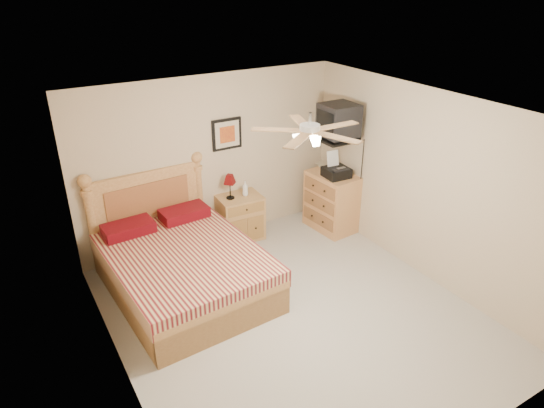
{
  "coord_description": "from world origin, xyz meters",
  "views": [
    {
      "loc": [
        -2.64,
        -3.89,
        3.76
      ],
      "look_at": [
        0.23,
        0.9,
        1.06
      ],
      "focal_mm": 32.0,
      "sensor_mm": 36.0,
      "label": 1
    }
  ],
  "objects": [
    {
      "name": "ceiling_fan",
      "position": [
        0.0,
        -0.2,
        2.36
      ],
      "size": [
        1.14,
        1.14,
        0.28
      ],
      "primitive_type": null,
      "color": "silver",
      "rests_on": "ceiling"
    },
    {
      "name": "wall_front",
      "position": [
        0.0,
        -2.25,
        1.25
      ],
      "size": [
        4.0,
        0.04,
        2.5
      ],
      "primitive_type": "cube",
      "color": "#C2AE8F",
      "rests_on": "ground"
    },
    {
      "name": "ceiling",
      "position": [
        0.0,
        0.0,
        2.5
      ],
      "size": [
        4.0,
        4.5,
        0.04
      ],
      "primitive_type": "cube",
      "color": "white",
      "rests_on": "ground"
    },
    {
      "name": "bed",
      "position": [
        -0.93,
        1.12,
        0.72
      ],
      "size": [
        1.81,
        2.31,
        1.44
      ],
      "primitive_type": null,
      "rotation": [
        0.0,
        0.0,
        0.06
      ],
      "color": "#AC703E",
      "rests_on": "ground"
    },
    {
      "name": "lotion_bottle",
      "position": [
        0.42,
        2.0,
        0.81
      ],
      "size": [
        0.11,
        0.11,
        0.23
      ],
      "primitive_type": "imported",
      "rotation": [
        0.0,
        0.0,
        -0.33
      ],
      "color": "white",
      "rests_on": "nightstand"
    },
    {
      "name": "nightstand",
      "position": [
        0.33,
        2.0,
        0.35
      ],
      "size": [
        0.68,
        0.52,
        0.7
      ],
      "primitive_type": "cube",
      "rotation": [
        0.0,
        0.0,
        -0.06
      ],
      "color": "#A87644",
      "rests_on": "ground"
    },
    {
      "name": "wall_right",
      "position": [
        2.0,
        0.0,
        1.25
      ],
      "size": [
        0.04,
        4.5,
        2.5
      ],
      "primitive_type": "cube",
      "color": "#C2AE8F",
      "rests_on": "ground"
    },
    {
      "name": "magazine_lower",
      "position": [
        1.69,
        1.86,
        0.94
      ],
      "size": [
        0.26,
        0.31,
        0.02
      ],
      "primitive_type": "imported",
      "rotation": [
        0.0,
        0.0,
        -0.3
      ],
      "color": "beige",
      "rests_on": "dresser"
    },
    {
      "name": "dresser",
      "position": [
        1.73,
        1.54,
        0.46
      ],
      "size": [
        0.61,
        0.83,
        0.93
      ],
      "primitive_type": "cube",
      "rotation": [
        0.0,
        0.0,
        0.08
      ],
      "color": "tan",
      "rests_on": "ground"
    },
    {
      "name": "table_lamp",
      "position": [
        0.18,
        2.02,
        0.89
      ],
      "size": [
        0.21,
        0.21,
        0.38
      ],
      "primitive_type": null,
      "rotation": [
        0.0,
        0.0,
        -0.02
      ],
      "color": "#5D090A",
      "rests_on": "nightstand"
    },
    {
      "name": "fax_machine",
      "position": [
        1.69,
        1.44,
        1.12
      ],
      "size": [
        0.38,
        0.4,
        0.38
      ],
      "primitive_type": null,
      "rotation": [
        0.0,
        0.0,
        -0.06
      ],
      "color": "black",
      "rests_on": "dresser"
    },
    {
      "name": "floor",
      "position": [
        0.0,
        0.0,
        0.0
      ],
      "size": [
        4.5,
        4.5,
        0.0
      ],
      "primitive_type": "plane",
      "color": "#A7A197",
      "rests_on": "ground"
    },
    {
      "name": "wall_tv",
      "position": [
        1.75,
        1.34,
        1.81
      ],
      "size": [
        0.56,
        0.46,
        0.58
      ],
      "primitive_type": null,
      "color": "black",
      "rests_on": "wall_right"
    },
    {
      "name": "wall_left",
      "position": [
        -2.0,
        0.0,
        1.25
      ],
      "size": [
        0.04,
        4.5,
        2.5
      ],
      "primitive_type": "cube",
      "color": "#C2AE8F",
      "rests_on": "ground"
    },
    {
      "name": "framed_picture",
      "position": [
        0.27,
        2.23,
        1.62
      ],
      "size": [
        0.46,
        0.04,
        0.46
      ],
      "primitive_type": "cube",
      "color": "black",
      "rests_on": "wall_back"
    },
    {
      "name": "magazine_upper",
      "position": [
        1.73,
        1.84,
        0.96
      ],
      "size": [
        0.31,
        0.35,
        0.02
      ],
      "primitive_type": "imported",
      "rotation": [
        0.0,
        0.0,
        0.4
      ],
      "color": "tan",
      "rests_on": "magazine_lower"
    },
    {
      "name": "wall_back",
      "position": [
        0.0,
        2.25,
        1.25
      ],
      "size": [
        4.0,
        0.04,
        2.5
      ],
      "primitive_type": "cube",
      "color": "#C2AE8F",
      "rests_on": "ground"
    }
  ]
}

